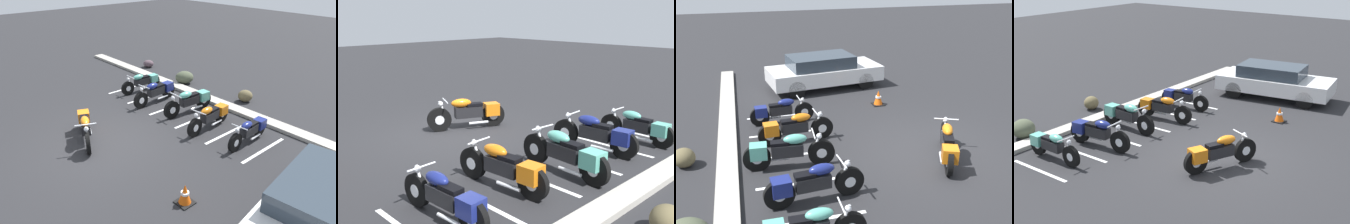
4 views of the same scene
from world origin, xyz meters
The scene contains 14 objects.
ground centered at (0.00, 0.00, 0.00)m, with size 60.00×60.00×0.00m, color #262628.
motorcycle_orange_featured centered at (-0.66, -0.19, 0.46)m, with size 2.07×1.08×0.87m.
parked_bike_0 centered at (-2.85, 3.75, 0.41)m, with size 0.56×1.98×0.78m.
parked_bike_1 centered at (-1.50, 3.42, 0.45)m, with size 0.61×2.16×0.85m.
parked_bike_2 centered at (0.08, 3.74, 0.46)m, with size 0.62×2.21×0.87m.
parked_bike_3 centered at (1.43, 3.35, 0.44)m, with size 0.59×2.10×0.83m.
parked_bike_4 centered at (2.88, 3.55, 0.41)m, with size 0.55×1.96×0.77m.
concrete_curb centered at (0.00, 5.10, 0.06)m, with size 18.00×0.50×0.12m, color #A8A399.
landscape_rock_0 centered at (0.81, 6.11, 0.24)m, with size 0.52×0.58×0.47m, color brown.
stall_line_0 centered at (-3.53, 3.46, 0.00)m, with size 0.10×2.10×0.00m, color white.
stall_line_1 centered at (-2.12, 3.46, 0.00)m, with size 0.10×2.10×0.00m, color white.
stall_line_2 centered at (-0.72, 3.46, 0.00)m, with size 0.10×2.10×0.00m, color white.
stall_line_3 centered at (0.68, 3.46, 0.00)m, with size 0.10×2.10×0.00m, color white.
stall_line_4 centered at (2.08, 3.46, 0.00)m, with size 0.10×2.10×0.00m, color white.
Camera 2 is at (6.09, 8.14, 3.18)m, focal length 42.00 mm.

